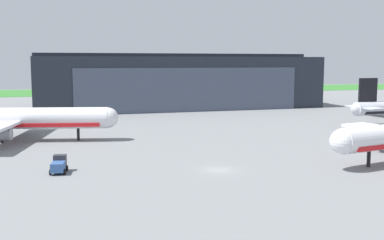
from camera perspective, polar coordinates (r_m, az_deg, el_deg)
name	(u,v)px	position (r m, az deg, el deg)	size (l,w,h in m)	color
ground_plane	(219,170)	(68.49, 3.26, -6.12)	(440.00, 440.00, 0.00)	slate
grass_field_strip	(96,92)	(251.19, -11.67, 3.41)	(440.00, 56.00, 0.08)	#34792F
maintenance_hangar	(177,82)	(163.14, -1.90, 4.70)	(94.48, 35.84, 18.45)	#232833
airliner_far_right	(13,119)	(98.70, -20.98, 0.09)	(40.11, 32.87, 13.88)	silver
stair_truck	(59,165)	(69.24, -15.92, -5.27)	(2.70, 4.08, 2.37)	#2D2D33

